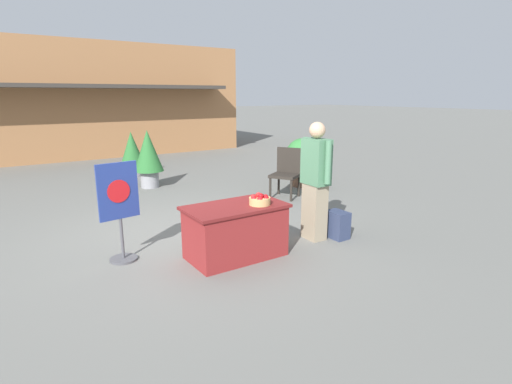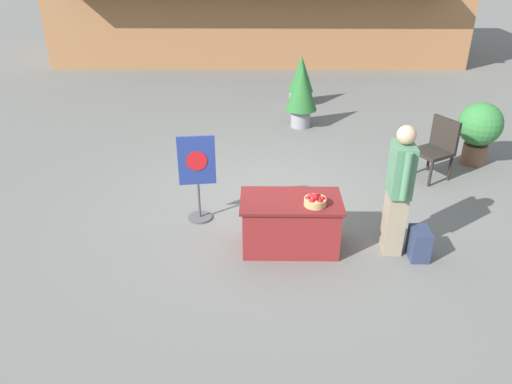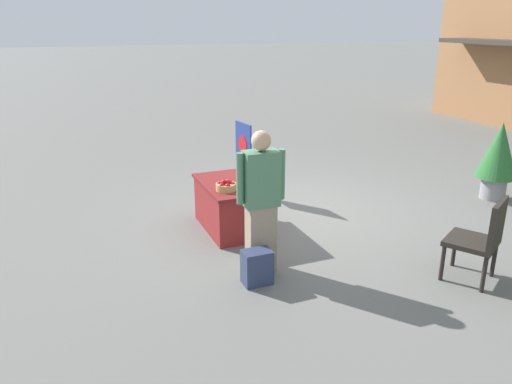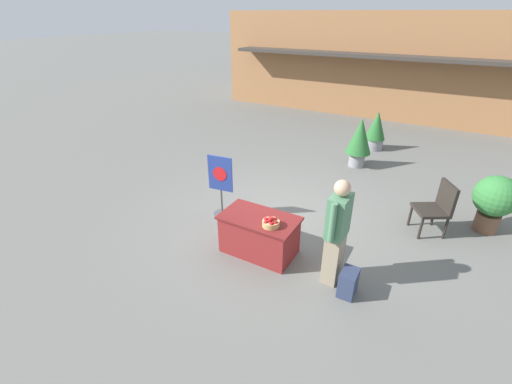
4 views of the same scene
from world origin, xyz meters
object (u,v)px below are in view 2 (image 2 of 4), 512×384
Objects in this scene: display_table at (290,223)px; person_visitor at (398,190)px; potted_plant_far_right at (480,128)px; apple_basket at (315,201)px; backpack at (419,244)px; potted_plant_near_right at (301,80)px; patio_chair at (437,146)px; poster_board at (198,176)px; potted_plant_far_left at (302,92)px.

display_table is 1.46m from person_visitor.
display_table is 4.52m from potted_plant_far_right.
display_table is 0.54m from apple_basket.
backpack is 0.35× the size of potted_plant_near_right.
patio_chair reaches higher than backpack.
person_visitor is 1.34× the size of poster_board.
apple_basket is at bearing 7.05° from person_visitor.
potted_plant_far_right is (4.83, 2.08, -0.01)m from poster_board.
backpack is 0.40× the size of patio_chair.
person_visitor is 1.31× the size of potted_plant_far_left.
display_table is 0.75× the size of person_visitor.
apple_basket is 0.21× the size of potted_plant_far_left.
apple_basket is 4.37m from potted_plant_far_right.
person_visitor is (1.36, -0.06, 0.55)m from display_table.
person_visitor reaches higher than backpack.
poster_board is at bearing 151.59° from apple_basket.
poster_board is at bearing 162.11° from backpack.
potted_plant_near_right is at bearing 86.46° from potted_plant_far_left.
patio_chair is at bearing -63.49° from potted_plant_near_right.
potted_plant_far_left reaches higher than patio_chair.
potted_plant_far_right is at bearing 105.86° from poster_board.
poster_board reaches higher than apple_basket.
potted_plant_far_right is (0.92, 0.59, 0.11)m from patio_chair.
apple_basket is at bearing 176.05° from backpack.
potted_plant_far_left is (-3.07, 1.92, 0.09)m from potted_plant_far_right.
potted_plant_far_left is at bearing 148.77° from poster_board.
person_visitor is at bearing -127.12° from potted_plant_far_right.
potted_plant_far_right is 3.62m from potted_plant_far_left.
display_table is at bearing 0.00° from person_visitor.
apple_basket is 1.07m from person_visitor.
person_visitor is at bearing -82.86° from potted_plant_near_right.
potted_plant_near_right reaches higher than patio_chair.
patio_chair is at bearing -147.42° from potted_plant_far_right.
patio_chair is 4.60m from potted_plant_near_right.
display_table is 0.99× the size of potted_plant_far_left.
poster_board is at bearing 151.06° from display_table.
potted_plant_far_left reaches higher than potted_plant_far_right.
backpack is at bearing -8.12° from display_table.
person_visitor is at bearing -79.33° from potted_plant_far_left.
display_table reaches higher than backpack.
display_table is 1.28× the size of patio_chair.
display_table is at bearing -141.47° from potted_plant_far_right.
patio_chair is 0.91× the size of potted_plant_far_right.
display_table is 3.43m from patio_chair.
person_visitor reaches higher than patio_chair.
person_visitor is 4.87m from potted_plant_far_left.
patio_chair is (0.94, 2.46, 0.37)m from backpack.
display_table is at bearing 9.59° from patio_chair.
potted_plant_far_left is at bearing 88.12° from apple_basket.
potted_plant_far_right is 0.97× the size of potted_plant_near_right.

